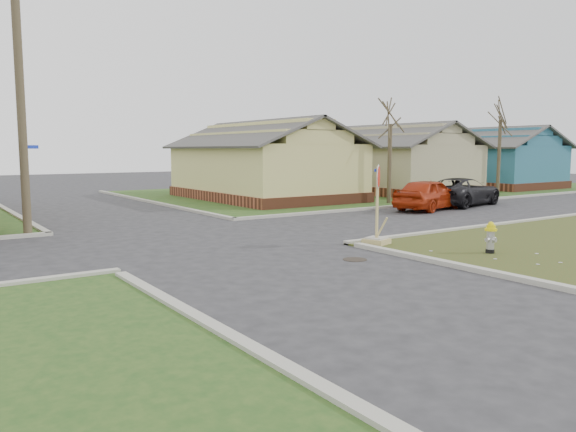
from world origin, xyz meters
TOP-DOWN VIEW (x-y plane):
  - ground at (0.00, 0.00)m, footprint 120.00×120.00m
  - verge_far_right at (22.00, 18.00)m, footprint 37.00×19.00m
  - curbs at (0.00, 5.00)m, footprint 80.00×40.00m
  - manhole at (2.20, -0.50)m, footprint 0.64×0.64m
  - side_house_yellow at (10.00, 16.50)m, footprint 7.60×11.60m
  - side_house_tan at (20.00, 16.50)m, footprint 7.60×11.60m
  - side_house_teal at (30.00, 16.50)m, footprint 7.60×11.60m
  - utility_pole at (-4.20, 8.90)m, footprint 1.80×0.28m
  - tree_mid_right at (14.00, 10.20)m, footprint 0.22×0.22m
  - tree_far_right at (24.00, 10.50)m, footprint 0.22×0.22m
  - fire_hydrant at (5.77, -2.10)m, footprint 0.33×0.33m
  - stop_sign at (4.22, 0.81)m, footprint 0.69×0.67m
  - red_sedan at (13.36, 6.86)m, footprint 4.78×2.83m
  - dark_pickup at (16.56, 7.43)m, footprint 5.60×3.42m

SIDE VIEW (x-z plane):
  - ground at x=0.00m, z-range 0.00..0.00m
  - curbs at x=0.00m, z-range -0.06..0.06m
  - manhole at x=2.20m, z-range 0.00..0.01m
  - verge_far_right at x=22.00m, z-range 0.00..0.05m
  - fire_hydrant at x=5.77m, z-range 0.09..0.98m
  - stop_sign at x=4.22m, z-range -0.64..1.78m
  - dark_pickup at x=16.56m, z-range 0.00..1.45m
  - red_sedan at x=13.36m, z-range 0.00..1.52m
  - tree_mid_right at x=14.00m, z-range 0.05..4.25m
  - side_house_yellow at x=10.00m, z-range -0.16..4.54m
  - side_house_tan at x=20.00m, z-range -0.16..4.54m
  - side_house_teal at x=30.00m, z-range -0.16..4.54m
  - tree_far_right at x=24.00m, z-range 0.05..4.81m
  - utility_pole at x=-4.20m, z-range 0.16..9.16m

